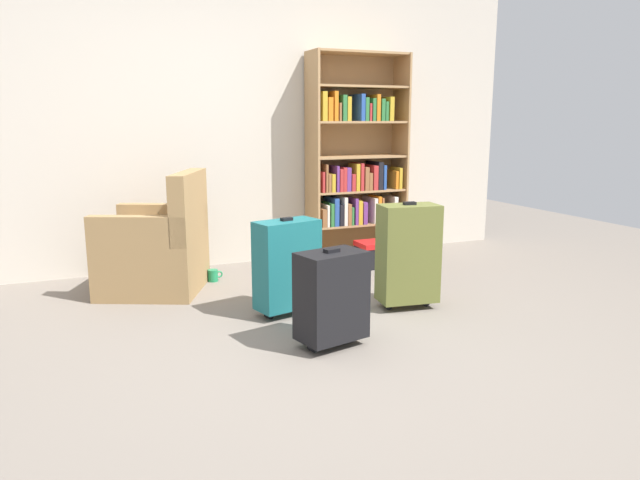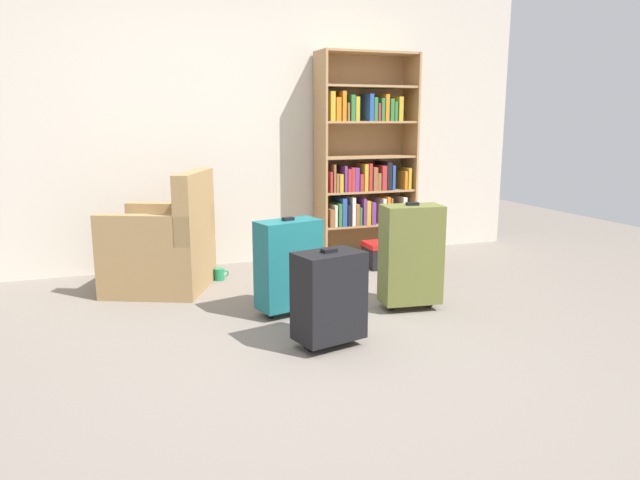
% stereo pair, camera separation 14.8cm
% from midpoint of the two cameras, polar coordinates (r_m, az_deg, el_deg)
% --- Properties ---
extents(ground_plane, '(9.89, 9.89, 0.00)m').
position_cam_midpoint_polar(ground_plane, '(3.39, -1.14, -10.54)').
color(ground_plane, slate).
extents(back_wall, '(5.65, 0.10, 2.60)m').
position_cam_midpoint_polar(back_wall, '(5.29, -10.30, 11.65)').
color(back_wall, beige).
rests_on(back_wall, ground).
extents(bookshelf, '(0.91, 0.33, 1.86)m').
position_cam_midpoint_polar(bookshelf, '(5.48, 2.60, 7.43)').
color(bookshelf, '#A87F51').
rests_on(bookshelf, ground).
extents(armchair, '(0.93, 0.93, 0.90)m').
position_cam_midpoint_polar(armchair, '(4.61, -16.24, -0.90)').
color(armchair, '#9E7A4C').
rests_on(armchair, ground).
extents(mug, '(0.12, 0.08, 0.10)m').
position_cam_midpoint_polar(mug, '(4.83, -11.11, -3.37)').
color(mug, '#1E7F4C').
rests_on(mug, ground).
extents(storage_box, '(0.42, 0.26, 0.22)m').
position_cam_midpoint_polar(storage_box, '(5.24, 5.06, -1.23)').
color(storage_box, black).
rests_on(storage_box, ground).
extents(suitcase_teal, '(0.46, 0.31, 0.65)m').
position_cam_midpoint_polar(suitcase_teal, '(3.89, -4.28, -2.38)').
color(suitcase_teal, '#19666B').
rests_on(suitcase_teal, ground).
extents(suitcase_olive, '(0.42, 0.27, 0.74)m').
position_cam_midpoint_polar(suitcase_olive, '(4.05, 7.45, -1.30)').
color(suitcase_olive, brown).
rests_on(suitcase_olive, ground).
extents(suitcase_black, '(0.42, 0.32, 0.57)m').
position_cam_midpoint_polar(suitcase_black, '(3.34, -0.16, -5.40)').
color(suitcase_black, black).
rests_on(suitcase_black, ground).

